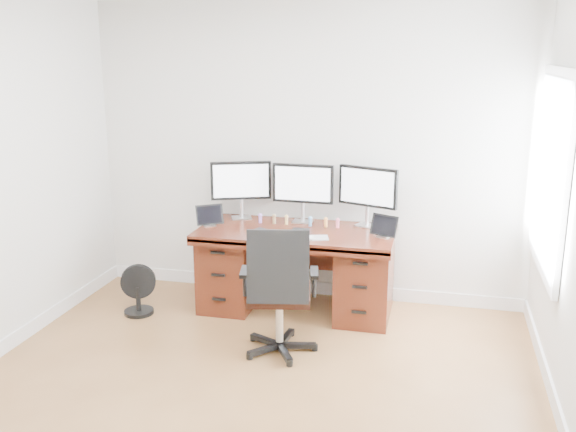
% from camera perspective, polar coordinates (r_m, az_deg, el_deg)
% --- Properties ---
extents(ground, '(4.50, 4.50, 0.00)m').
position_cam_1_polar(ground, '(4.26, -4.96, -17.58)').
color(ground, brown).
rests_on(ground, ground).
extents(back_wall, '(4.00, 0.10, 2.70)m').
position_cam_1_polar(back_wall, '(5.85, 1.73, 5.60)').
color(back_wall, silver).
rests_on(back_wall, ground).
extents(desk, '(1.70, 0.80, 0.75)m').
position_cam_1_polar(desk, '(5.69, 0.78, -4.53)').
color(desk, '#471A0E').
rests_on(desk, ground).
extents(office_chair, '(0.65, 0.65, 1.03)m').
position_cam_1_polar(office_chair, '(4.90, -0.79, -8.56)').
color(office_chair, black).
rests_on(office_chair, ground).
extents(floor_fan, '(0.30, 0.26, 0.45)m').
position_cam_1_polar(floor_fan, '(5.81, -13.21, -6.47)').
color(floor_fan, black).
rests_on(floor_fan, ground).
extents(monitor_left, '(0.53, 0.23, 0.53)m').
position_cam_1_polar(monitor_left, '(5.87, -4.21, 2.98)').
color(monitor_left, silver).
rests_on(monitor_left, desk).
extents(monitor_center, '(0.55, 0.14, 0.53)m').
position_cam_1_polar(monitor_center, '(5.73, 1.33, 2.71)').
color(monitor_center, silver).
rests_on(monitor_center, desk).
extents(monitor_right, '(0.53, 0.22, 0.53)m').
position_cam_1_polar(monitor_right, '(5.64, 7.10, 2.41)').
color(monitor_right, silver).
rests_on(monitor_right, desk).
extents(tablet_left, '(0.24, 0.19, 0.19)m').
position_cam_1_polar(tablet_left, '(5.70, -7.01, -0.04)').
color(tablet_left, silver).
rests_on(tablet_left, desk).
extents(tablet_right, '(0.25, 0.16, 0.19)m').
position_cam_1_polar(tablet_right, '(5.37, 8.53, -1.01)').
color(tablet_right, silver).
rests_on(tablet_right, desk).
extents(keyboard, '(0.32, 0.20, 0.01)m').
position_cam_1_polar(keyboard, '(5.33, 0.69, -1.82)').
color(keyboard, white).
rests_on(keyboard, desk).
extents(trackpad, '(0.17, 0.17, 0.01)m').
position_cam_1_polar(trackpad, '(5.31, 2.83, -1.94)').
color(trackpad, '#B6B9BE').
rests_on(trackpad, desk).
extents(drawing_tablet, '(0.26, 0.22, 0.01)m').
position_cam_1_polar(drawing_tablet, '(5.49, -2.13, -1.39)').
color(drawing_tablet, black).
rests_on(drawing_tablet, desk).
extents(phone, '(0.14, 0.07, 0.01)m').
position_cam_1_polar(phone, '(5.55, 1.13, -1.21)').
color(phone, black).
rests_on(phone, desk).
extents(figurine_purple, '(0.04, 0.04, 0.09)m').
position_cam_1_polar(figurine_purple, '(5.77, -2.48, -0.14)').
color(figurine_purple, '#AE74D9').
rests_on(figurine_purple, desk).
extents(figurine_brown, '(0.04, 0.04, 0.09)m').
position_cam_1_polar(figurine_brown, '(5.73, -1.23, -0.22)').
color(figurine_brown, olive).
rests_on(figurine_brown, desk).
extents(figurine_yellow, '(0.04, 0.04, 0.09)m').
position_cam_1_polar(figurine_yellow, '(5.71, -0.13, -0.29)').
color(figurine_yellow, '#E0B360').
rests_on(figurine_yellow, desk).
extents(figurine_blue, '(0.04, 0.04, 0.09)m').
position_cam_1_polar(figurine_blue, '(5.66, 1.99, -0.42)').
color(figurine_blue, '#67A5E2').
rests_on(figurine_blue, desk).
extents(figurine_orange, '(0.04, 0.04, 0.09)m').
position_cam_1_polar(figurine_orange, '(5.64, 3.38, -0.50)').
color(figurine_orange, '#FDA44A').
rests_on(figurine_orange, desk).
extents(figurine_pink, '(0.04, 0.04, 0.09)m').
position_cam_1_polar(figurine_pink, '(5.62, 4.44, -0.57)').
color(figurine_pink, pink).
rests_on(figurine_pink, desk).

